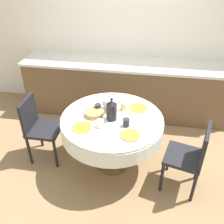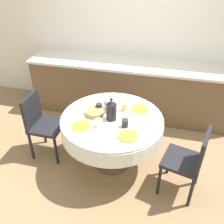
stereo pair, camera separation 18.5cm
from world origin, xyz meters
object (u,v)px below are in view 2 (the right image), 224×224
object	(u,v)px
chair_right	(42,122)
coffee_carafe	(111,110)
chair_left	(190,159)
teapot	(111,103)

from	to	relation	value
chair_right	coffee_carafe	size ratio (longest dim) A/B	3.11
chair_left	coffee_carafe	distance (m)	1.00
chair_left	coffee_carafe	bearing A→B (deg)	91.65
chair_right	teapot	size ratio (longest dim) A/B	3.80
chair_left	chair_right	world-z (taller)	same
chair_left	teapot	bearing A→B (deg)	81.85
chair_left	chair_right	distance (m)	1.87
chair_right	coffee_carafe	bearing A→B (deg)	88.34
teapot	coffee_carafe	bearing A→B (deg)	-73.90
coffee_carafe	chair_right	bearing A→B (deg)	177.84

